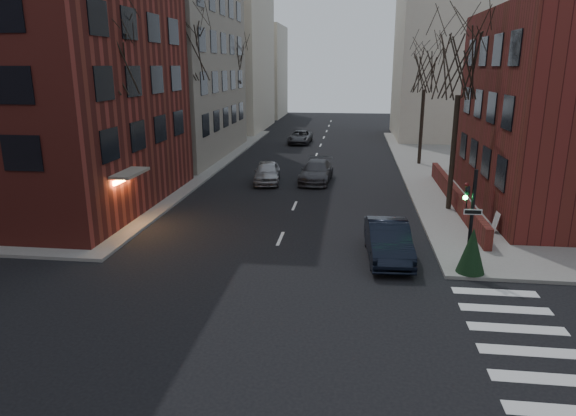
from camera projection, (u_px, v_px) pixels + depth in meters
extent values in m
plane|color=black|center=(215.00, 391.00, 13.03)|extent=(160.00, 160.00, 0.00)
cube|color=maroon|center=(13.00, 46.00, 28.25)|extent=(15.00, 15.00, 18.00)
cube|color=maroon|center=(455.00, 196.00, 29.90)|extent=(0.35, 16.00, 1.00)
cube|color=beige|center=(210.00, 57.00, 65.00)|extent=(14.00, 16.00, 18.00)
cube|color=beige|center=(461.00, 65.00, 56.88)|extent=(14.00, 14.00, 16.00)
cube|color=beige|center=(252.00, 72.00, 81.54)|extent=(10.00, 12.00, 14.00)
cylinder|color=black|center=(471.00, 220.00, 20.10)|extent=(0.14, 0.14, 4.00)
cylinder|color=black|center=(467.00, 265.00, 20.61)|extent=(0.44, 0.44, 0.20)
imported|color=black|center=(467.00, 199.00, 19.90)|extent=(0.16, 0.20, 1.00)
sphere|color=#19FF4C|center=(465.00, 198.00, 19.85)|extent=(0.18, 0.18, 0.18)
cube|color=white|center=(473.00, 212.00, 19.89)|extent=(0.70, 0.03, 0.22)
cylinder|color=#2D231C|center=(117.00, 156.00, 26.54)|extent=(0.28, 0.28, 6.65)
cylinder|color=#2D231C|center=(189.00, 126.00, 37.96)|extent=(0.28, 0.28, 7.00)
cylinder|color=#2D231C|center=(232.00, 114.00, 51.44)|extent=(0.28, 0.28, 6.30)
cylinder|color=#2D231C|center=(453.00, 153.00, 28.30)|extent=(0.28, 0.28, 6.30)
cylinder|color=#2D231C|center=(421.00, 127.00, 41.72)|extent=(0.28, 0.28, 5.95)
cylinder|color=black|center=(179.00, 141.00, 34.20)|extent=(0.12, 0.12, 6.00)
sphere|color=#FFA54C|center=(177.00, 93.00, 33.37)|extent=(0.36, 0.36, 0.36)
cylinder|color=black|center=(242.00, 114.00, 53.32)|extent=(0.12, 0.12, 6.00)
sphere|color=#FFA54C|center=(242.00, 83.00, 52.49)|extent=(0.36, 0.36, 0.36)
imported|color=black|center=(388.00, 241.00, 21.79)|extent=(1.97, 4.97, 1.61)
imported|color=#9E9FA3|center=(267.00, 172.00, 36.01)|extent=(2.24, 4.56, 1.50)
imported|color=#45454B|center=(316.00, 172.00, 36.29)|extent=(2.38, 5.21, 1.48)
imported|color=#414247|center=(300.00, 137.00, 54.29)|extent=(2.36, 4.89, 1.34)
cube|color=white|center=(500.00, 222.00, 24.89)|extent=(0.48, 0.64, 0.99)
cone|color=#16321B|center=(472.00, 250.00, 19.91)|extent=(1.19, 1.19, 1.82)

